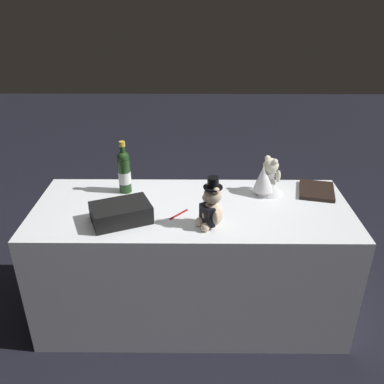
% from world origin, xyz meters
% --- Properties ---
extents(ground_plane, '(12.00, 12.00, 0.00)m').
position_xyz_m(ground_plane, '(0.00, 0.00, 0.00)').
color(ground_plane, black).
extents(reception_table, '(1.87, 0.75, 0.78)m').
position_xyz_m(reception_table, '(0.00, 0.00, 0.39)').
color(reception_table, white).
rests_on(reception_table, ground_plane).
extents(teddy_bear_groom, '(0.15, 0.14, 0.29)m').
position_xyz_m(teddy_bear_groom, '(0.10, -0.21, 0.90)').
color(teddy_bear_groom, beige).
rests_on(teddy_bear_groom, reception_table).
extents(teddy_bear_bride, '(0.23, 0.21, 0.24)m').
position_xyz_m(teddy_bear_bride, '(0.47, 0.18, 0.88)').
color(teddy_bear_bride, white).
rests_on(teddy_bear_bride, reception_table).
extents(champagne_bottle, '(0.08, 0.08, 0.33)m').
position_xyz_m(champagne_bottle, '(-0.42, 0.20, 0.92)').
color(champagne_bottle, '#1C3B18').
rests_on(champagne_bottle, reception_table).
extents(signing_pen, '(0.10, 0.12, 0.01)m').
position_xyz_m(signing_pen, '(-0.07, -0.09, 0.79)').
color(signing_pen, maroon).
rests_on(signing_pen, reception_table).
extents(gift_case_black, '(0.37, 0.31, 0.10)m').
position_xyz_m(gift_case_black, '(-0.39, -0.16, 0.83)').
color(gift_case_black, black).
rests_on(gift_case_black, reception_table).
extents(guestbook, '(0.26, 0.30, 0.02)m').
position_xyz_m(guestbook, '(0.78, 0.20, 0.79)').
color(guestbook, black).
rests_on(guestbook, reception_table).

